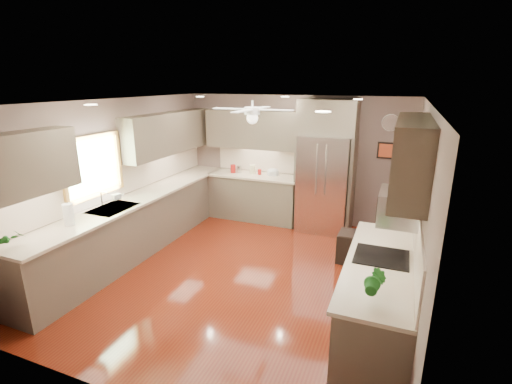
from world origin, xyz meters
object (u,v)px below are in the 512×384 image
Objects in this scene: soap_bottle at (117,196)px; stool at (352,247)px; canister_b at (239,170)px; microwave at (399,207)px; potted_plant_left at (13,237)px; canister_d at (260,172)px; potted_plant_right at (375,282)px; canister_a at (233,169)px; paper_towel at (69,215)px; refrigerator at (325,169)px; bowl at (273,174)px; canister_c at (253,169)px.

soap_bottle is 0.38× the size of stool.
canister_b is at bearing 68.41° from soap_bottle.
microwave is at bearing -41.63° from canister_b.
canister_b is at bearing 78.38° from potted_plant_left.
soap_bottle is (-1.42, -2.46, 0.03)m from canister_d.
potted_plant_right is at bearing -97.25° from microwave.
canister_d is at bearing 3.05° from canister_a.
canister_b is at bearing 75.71° from paper_towel.
potted_plant_right is at bearing -56.22° from canister_d.
canister_d is 0.04× the size of refrigerator.
bowl is 1.08m from refrigerator.
stool is (1.78, -1.25, -0.73)m from bowl.
canister_a is at bearing 179.09° from refrigerator.
potted_plant_right is 3.87m from paper_towel.
potted_plant_right is 1.09m from microwave.
canister_a is at bearing -171.48° from canister_c.
bowl is (0.27, 0.02, -0.03)m from canister_d.
potted_plant_right is 2.73m from stool.
canister_a is 4.87m from potted_plant_right.
soap_bottle is at bearing -109.18° from canister_a.
canister_d is at bearing 0.74° from canister_b.
canister_c is 1.51m from refrigerator.
soap_bottle is 0.79× the size of bowl.
canister_c is 0.99× the size of soap_bottle.
refrigerator reaches higher than canister_c.
canister_a is 0.71× the size of bowl.
potted_plant_right is (3.11, -3.75, 0.08)m from canister_a.
canister_c is 0.57× the size of paper_towel.
microwave reaches higher than potted_plant_left.
paper_towel is at bearing -146.57° from stool.
potted_plant_right is at bearing -72.16° from refrigerator.
canister_b is 4.32m from potted_plant_left.
potted_plant_right is at bearing -50.37° from canister_a.
potted_plant_left is 4.95m from refrigerator.
canister_b is at bearing -172.68° from canister_c.
canister_b is at bearing 178.23° from refrigerator.
refrigerator is (2.65, 4.18, 0.11)m from potted_plant_left.
stool is at bearing -29.73° from canister_c.
bowl is (1.70, 2.48, -0.06)m from soap_bottle.
stool is (2.05, -1.23, -0.76)m from canister_d.
canister_c is at bearing 63.27° from soap_bottle.
soap_bottle is 0.66× the size of potted_plant_left.
canister_c is 2.79m from soap_bottle.
canister_d is 0.28m from bowl.
soap_bottle is 0.34× the size of microwave.
refrigerator reaches higher than canister_b.
bowl is at bearing 120.70° from potted_plant_right.
canister_d is 0.58× the size of soap_bottle.
paper_towel is at bearing 90.82° from potted_plant_left.
refrigerator reaches higher than potted_plant_right.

